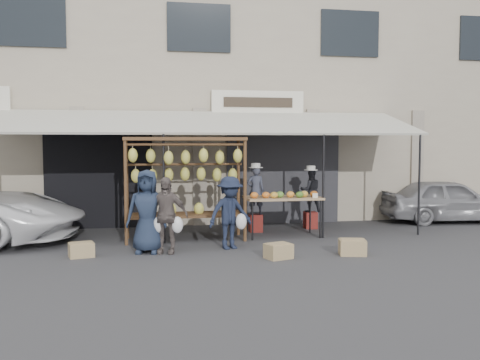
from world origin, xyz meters
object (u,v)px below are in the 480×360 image
object	(u,v)px
customer_right	(230,213)
crate_far	(81,250)
customer_mid	(166,215)
produce_table	(283,198)
sedan	(448,200)
crate_near_a	(278,251)
crate_near_b	(352,247)
vendor_left	(256,190)
customer_left	(147,211)
banana_rack	(185,169)
vendor_right	(311,190)

from	to	relation	value
customer_right	crate_far	distance (m)	2.91
customer_mid	crate_far	xyz separation A→B (m)	(-1.56, -0.07, -0.60)
produce_table	sedan	world-z (taller)	sedan
customer_mid	crate_near_a	bearing A→B (deg)	-8.75
crate_near_b	sedan	world-z (taller)	sedan
vendor_left	customer_left	bearing A→B (deg)	45.14
produce_table	customer_mid	xyz separation A→B (m)	(-2.68, -1.34, -0.14)
customer_mid	vendor_left	bearing A→B (deg)	57.86
vendor_left	crate_near_a	bearing A→B (deg)	93.10
crate_near_b	sedan	size ratio (longest dim) A/B	0.14
vendor_left	customer_mid	world-z (taller)	vendor_left
customer_right	crate_near_a	xyz separation A→B (m)	(0.73, -1.05, -0.59)
banana_rack	vendor_right	distance (m)	3.39
customer_mid	crate_near_a	distance (m)	2.26
produce_table	crate_near_b	size ratio (longest dim) A/B	3.49
customer_mid	crate_far	world-z (taller)	customer_mid
customer_right	crate_near_b	world-z (taller)	customer_right
customer_left	customer_mid	world-z (taller)	customer_left
customer_mid	customer_right	xyz separation A→B (m)	(1.28, 0.20, -0.01)
vendor_left	crate_near_b	size ratio (longest dim) A/B	2.35
customer_left	sedan	world-z (taller)	customer_left
produce_table	customer_mid	world-z (taller)	customer_mid
customer_right	produce_table	bearing A→B (deg)	19.50
customer_mid	customer_left	bearing A→B (deg)	178.32
crate_far	vendor_right	bearing A→B (deg)	24.98
banana_rack	vendor_right	world-z (taller)	banana_rack
crate_near_b	sedan	bearing A→B (deg)	40.39
customer_left	crate_near_a	distance (m)	2.63
vendor_right	banana_rack	bearing A→B (deg)	22.27
vendor_left	crate_near_b	world-z (taller)	vendor_left
vendor_left	crate_near_b	bearing A→B (deg)	120.26
crate_near_b	sedan	distance (m)	5.42
crate_near_a	sedan	bearing A→B (deg)	32.54
customer_left	crate_far	distance (m)	1.40
customer_right	crate_near_a	size ratio (longest dim) A/B	3.19
crate_near_b	vendor_left	bearing A→B (deg)	113.31
customer_mid	vendor_right	bearing A→B (deg)	47.04
crate_near_a	crate_near_b	distance (m)	1.45
vendor_right	crate_near_b	distance (m)	3.26
vendor_right	crate_near_b	size ratio (longest dim) A/B	2.19
crate_far	customer_right	bearing A→B (deg)	5.50
produce_table	crate_near_b	bearing A→B (deg)	-70.04
crate_near_a	vendor_left	bearing A→B (deg)	86.15
banana_rack	produce_table	distance (m)	2.31
vendor_left	crate_far	distance (m)	4.44
customer_right	customer_left	bearing A→B (deg)	164.04
banana_rack	vendor_left	size ratio (longest dim) A/B	2.27
banana_rack	produce_table	size ratio (longest dim) A/B	1.53
vendor_left	crate_near_a	distance (m)	3.09
produce_table	crate_near_a	size ratio (longest dim) A/B	3.74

